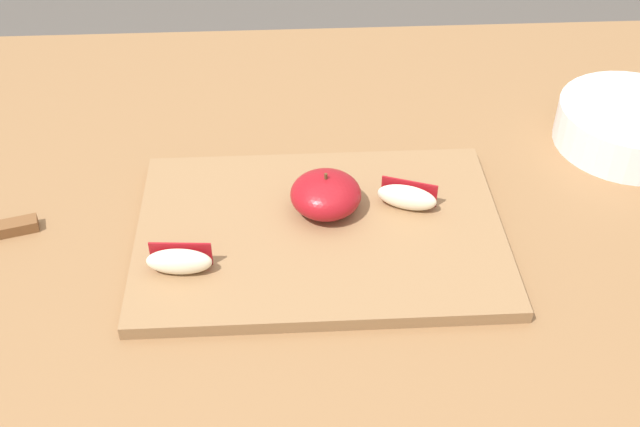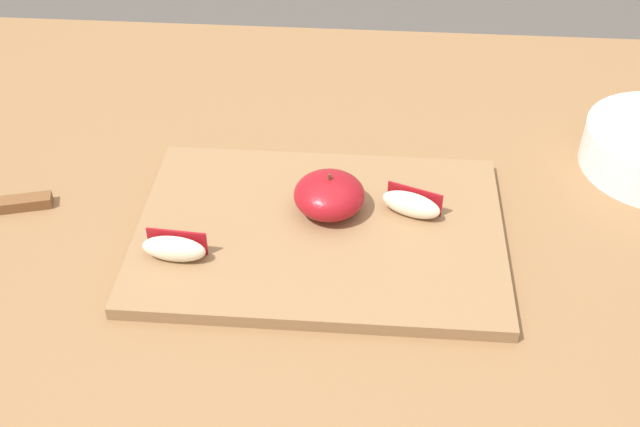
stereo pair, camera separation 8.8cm
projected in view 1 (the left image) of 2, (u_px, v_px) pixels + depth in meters
name	position (u px, v px, depth m)	size (l,w,h in m)	color
dining_table	(306.00, 250.00, 1.03)	(1.41, 0.88, 0.74)	brown
cutting_board	(320.00, 232.00, 0.90)	(0.42, 0.29, 0.02)	olive
apple_half_skin_up	(326.00, 194.00, 0.90)	(0.08, 0.08, 0.05)	maroon
apple_wedge_middle	(407.00, 197.00, 0.91)	(0.07, 0.05, 0.03)	#F4EACC
apple_wedge_near_knife	(179.00, 261.00, 0.83)	(0.07, 0.03, 0.03)	#F4EACC
ceramic_fruit_bowl	(631.00, 124.00, 1.03)	(0.19, 0.19, 0.06)	white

